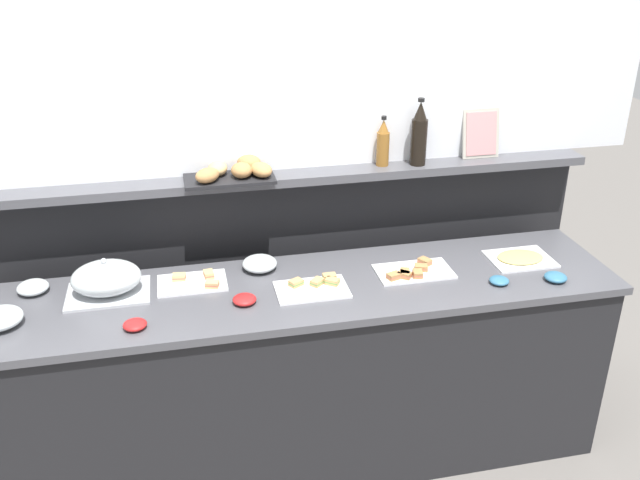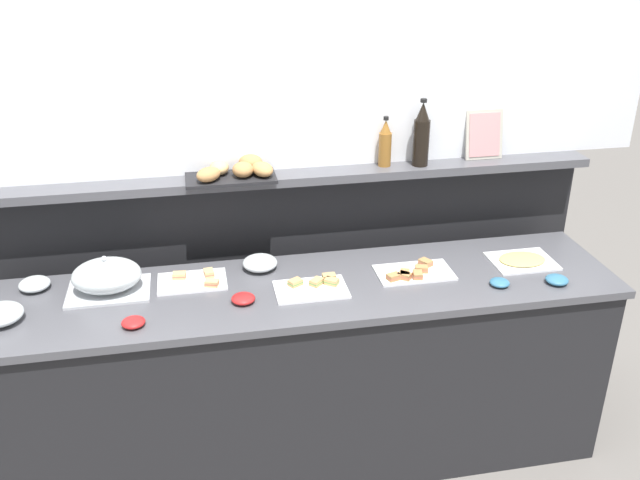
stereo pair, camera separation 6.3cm
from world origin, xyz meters
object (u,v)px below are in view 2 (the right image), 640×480
sandwich_platter_front (413,272)px  glass_bowl_large (260,263)px  serving_cloche (107,277)px  framed_picture (484,135)px  vinegar_bottle_amber (385,144)px  condiment_bowl_dark (500,283)px  bread_basket (236,171)px  sandwich_platter_side (313,287)px  cold_cuts_platter (522,260)px  glass_bowl_small (0,315)px  glass_bowl_medium (35,284)px  condiment_bowl_red (557,280)px  wine_bottle_dark (421,136)px  condiment_bowl_cream (243,299)px  condiment_bowl_teal (133,322)px  sandwich_platter_rear (194,281)px

sandwich_platter_front → glass_bowl_large: glass_bowl_large is taller
serving_cloche → framed_picture: (1.77, 0.34, 0.41)m
vinegar_bottle_amber → framed_picture: bearing=2.2°
condiment_bowl_dark → vinegar_bottle_amber: bearing=121.9°
bread_basket → sandwich_platter_side: bearing=-57.4°
cold_cuts_platter → glass_bowl_small: 2.23m
condiment_bowl_dark → bread_basket: (-1.06, 0.55, 0.39)m
sandwich_platter_side → glass_bowl_small: (-1.24, -0.02, 0.02)m
glass_bowl_medium → condiment_bowl_red: bearing=-9.6°
wine_bottle_dark → framed_picture: bearing=7.4°
cold_cuts_platter → serving_cloche: bearing=177.7°
condiment_bowl_cream → condiment_bowl_dark: condiment_bowl_cream is taller
framed_picture → serving_cloche: bearing=-169.1°
serving_cloche → glass_bowl_medium: size_ratio=2.62×
vinegar_bottle_amber → condiment_bowl_teal: bearing=-152.2°
wine_bottle_dark → glass_bowl_large: bearing=-165.2°
condiment_bowl_dark → wine_bottle_dark: 0.77m
cold_cuts_platter → wine_bottle_dark: 0.73m
condiment_bowl_dark → sandwich_platter_rear: bearing=167.8°
sandwich_platter_rear → condiment_bowl_cream: sandwich_platter_rear is taller
glass_bowl_large → condiment_bowl_red: size_ratio=1.59×
sandwich_platter_rear → serving_cloche: bearing=-176.9°
glass_bowl_medium → vinegar_bottle_amber: vinegar_bottle_amber is taller
glass_bowl_medium → bread_basket: 0.98m
cold_cuts_platter → condiment_bowl_cream: condiment_bowl_cream is taller
vinegar_bottle_amber → cold_cuts_platter: bearing=-35.4°
sandwich_platter_side → condiment_bowl_teal: sandwich_platter_side is taller
sandwich_platter_side → glass_bowl_small: size_ratio=1.74×
condiment_bowl_cream → wine_bottle_dark: (0.89, 0.49, 0.49)m
sandwich_platter_rear → glass_bowl_large: glass_bowl_large is taller
glass_bowl_small → condiment_bowl_cream: 0.94m
sandwich_platter_front → glass_bowl_large: (-0.66, 0.18, 0.02)m
condiment_bowl_teal → framed_picture: framed_picture is taller
glass_bowl_medium → glass_bowl_small: size_ratio=0.74×
glass_bowl_large → framed_picture: framed_picture is taller
glass_bowl_small → wine_bottle_dark: size_ratio=0.55×
sandwich_platter_side → glass_bowl_small: glass_bowl_small is taller
glass_bowl_small → framed_picture: framed_picture is taller
condiment_bowl_teal → bread_basket: 0.83m
sandwich_platter_rear → condiment_bowl_dark: bearing=-12.2°
condiment_bowl_red → bread_basket: size_ratio=0.24×
sandwich_platter_rear → serving_cloche: 0.36m
serving_cloche → bread_basket: size_ratio=0.85×
condiment_bowl_cream → bread_basket: bread_basket is taller
sandwich_platter_front → glass_bowl_small: glass_bowl_small is taller
condiment_bowl_red → vinegar_bottle_amber: 0.98m
sandwich_platter_front → glass_bowl_large: bearing=164.5°
framed_picture → condiment_bowl_dark: bearing=-102.7°
cold_cuts_platter → condiment_bowl_teal: (-1.72, -0.22, 0.01)m
serving_cloche → wine_bottle_dark: wine_bottle_dark is taller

